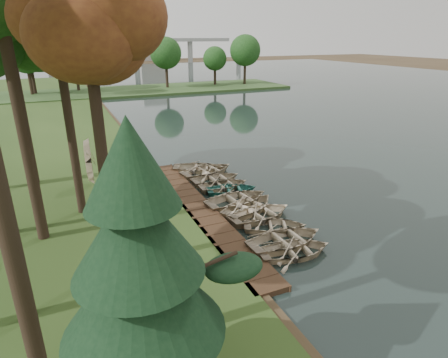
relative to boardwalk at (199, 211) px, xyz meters
name	(u,v)px	position (x,y,z in m)	size (l,w,h in m)	color
ground	(225,208)	(1.60, 0.00, -0.15)	(300.00, 300.00, 0.00)	#3D2F1D
water	(367,110)	(31.60, 20.00, -0.12)	(130.00, 200.00, 0.05)	black
boardwalk	(199,211)	(0.00, 0.00, 0.00)	(1.60, 16.00, 0.30)	#362214
peninsula	(151,90)	(9.60, 50.00, 0.08)	(50.00, 14.00, 0.45)	#2E4920
far_trees	(130,54)	(6.27, 50.00, 6.28)	(45.60, 5.60, 8.80)	black
bridge	(112,43)	(13.91, 120.00, 6.93)	(95.90, 4.00, 8.60)	#A5A5A0
building_a	(149,37)	(31.60, 140.00, 8.85)	(10.00, 8.00, 18.00)	#A5A5A0
building_b	(55,45)	(-3.40, 145.00, 5.85)	(8.00, 8.00, 12.00)	#A5A5A0
rowboat_0	(295,248)	(2.38, -5.92, 0.26)	(2.46, 3.44, 0.71)	tan
rowboat_1	(286,238)	(2.48, -5.04, 0.31)	(2.80, 3.91, 0.81)	tan
rowboat_2	(275,225)	(2.76, -3.56, 0.23)	(2.29, 3.21, 0.66)	tan
rowboat_3	(261,212)	(2.75, -2.12, 0.29)	(2.68, 3.75, 0.78)	tan
rowboat_4	(249,205)	(2.64, -1.00, 0.29)	(2.69, 3.77, 0.78)	tan
rowboat_5	(238,198)	(2.42, 0.05, 0.31)	(2.85, 3.99, 0.83)	tan
rowboat_6	(232,188)	(2.83, 1.75, 0.23)	(2.27, 3.18, 0.66)	#297466
rowboat_7	(224,184)	(2.68, 2.60, 0.24)	(2.35, 3.29, 0.68)	tan
rowboat_8	(216,177)	(2.66, 3.86, 0.25)	(2.44, 3.42, 0.71)	tan
rowboat_9	(207,169)	(2.66, 5.47, 0.31)	(2.85, 3.99, 0.83)	tan
rowboat_10	(198,167)	(2.33, 6.38, 0.29)	(2.66, 3.73, 0.77)	tan
stored_rowboat	(93,180)	(-5.02, 6.29, 0.46)	(2.11, 2.96, 0.61)	tan
tree_2	(88,41)	(-5.20, -3.86, 9.04)	(3.73, 3.73, 10.63)	black
tree_4	(55,25)	(-6.02, 2.26, 9.67)	(4.25, 4.25, 11.46)	black
tree_6	(2,7)	(-8.44, 8.15, 10.70)	(4.41, 4.41, 12.58)	black
pine_tree	(139,255)	(-5.34, -10.78, 4.76)	(3.80, 3.80, 7.67)	black
reeds_0	(191,264)	(-2.44, -5.61, 0.58)	(0.60, 0.60, 0.86)	#3F661E
reeds_1	(154,192)	(-1.98, 2.26, 0.61)	(0.60, 0.60, 0.91)	#3F661E
reeds_2	(114,207)	(-4.47, 0.82, 0.71)	(0.60, 0.60, 1.12)	#3F661E
reeds_3	(158,175)	(-1.00, 5.02, 0.58)	(0.60, 0.60, 0.85)	#3F661E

